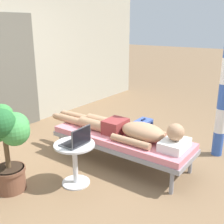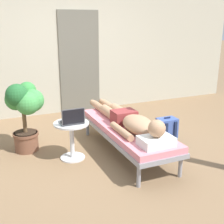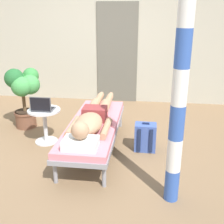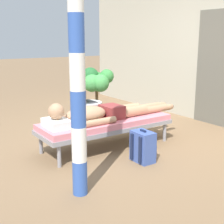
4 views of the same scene
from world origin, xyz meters
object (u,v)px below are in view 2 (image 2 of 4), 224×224
person_reclining (130,121)px  side_table (72,134)px  lounge_chair (127,130)px  potted_plant (25,108)px  laptop (72,120)px  backpack (166,131)px

person_reclining → side_table: 0.82m
lounge_chair → potted_plant: 1.48m
person_reclining → laptop: laptop is taller
lounge_chair → laptop: (-0.77, 0.09, 0.24)m
lounge_chair → backpack: 0.75m
person_reclining → laptop: (-0.77, 0.18, 0.07)m
person_reclining → side_table: (-0.77, 0.23, -0.16)m
person_reclining → side_table: person_reclining is taller
laptop → backpack: laptop is taller
lounge_chair → person_reclining: bearing=-90.0°
lounge_chair → potted_plant: bearing=153.3°
side_table → backpack: side_table is taller
lounge_chair → potted_plant: (-1.30, 0.65, 0.32)m
potted_plant → laptop: bearing=-46.7°
lounge_chair → laptop: bearing=173.2°
laptop → backpack: (1.50, -0.01, -0.39)m
person_reclining → potted_plant: 1.50m
laptop → potted_plant: (-0.53, 0.56, 0.08)m
laptop → potted_plant: size_ratio=0.30×
lounge_chair → side_table: bearing=169.5°
side_table → backpack: (1.50, -0.06, -0.16)m
side_table → laptop: size_ratio=1.69×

